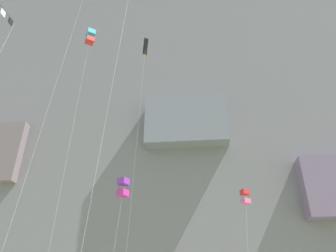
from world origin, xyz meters
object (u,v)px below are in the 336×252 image
object	(u,v)px
kite_box_low_center	(245,197)
kite_diamond_high_left	(145,50)
kite_box_mid_right	(123,187)
kite_box_mid_center	(90,37)

from	to	relation	value
kite_box_low_center	kite_diamond_high_left	xyz separation A→B (m)	(-11.20, 0.08, 21.12)
kite_box_mid_right	kite_box_low_center	world-z (taller)	kite_box_mid_right
kite_diamond_high_left	kite_box_low_center	bearing A→B (deg)	-0.38
kite_box_mid_center	kite_box_mid_right	bearing A→B (deg)	18.48
kite_box_mid_right	kite_box_mid_center	bearing A→B (deg)	-161.52
kite_box_mid_center	kite_box_low_center	bearing A→B (deg)	6.80
kite_box_mid_center	kite_diamond_high_left	xyz separation A→B (m)	(7.20, 2.27, -0.85)
kite_box_mid_right	kite_box_mid_center	size ratio (longest dim) A/B	0.42
kite_box_mid_right	kite_box_low_center	distance (m)	12.93
kite_box_low_center	kite_diamond_high_left	distance (m)	23.90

